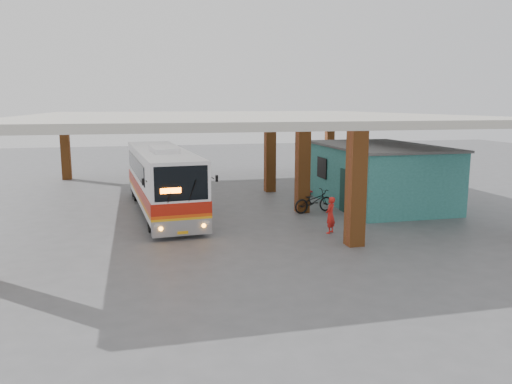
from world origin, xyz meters
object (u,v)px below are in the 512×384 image
object	(u,v)px
coach_bus	(162,179)
pedestrian	(330,215)
motorcycle	(314,201)
red_chair	(313,189)

from	to	relation	value
coach_bus	pedestrian	bearing A→B (deg)	-46.55
coach_bus	pedestrian	distance (m)	8.63
motorcycle	pedestrian	size ratio (longest dim) A/B	1.42
pedestrian	red_chair	size ratio (longest dim) A/B	1.85
coach_bus	pedestrian	world-z (taller)	coach_bus
coach_bus	pedestrian	xyz separation A→B (m)	(6.39, -5.74, -0.86)
pedestrian	red_chair	distance (m)	8.67
motorcycle	pedestrian	bearing A→B (deg)	155.98
coach_bus	red_chair	xyz separation A→B (m)	(8.68, 2.61, -1.24)
red_chair	motorcycle	bearing A→B (deg)	-124.59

